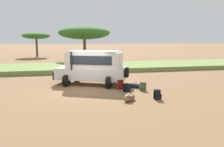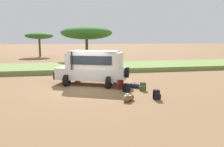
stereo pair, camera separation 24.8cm
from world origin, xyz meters
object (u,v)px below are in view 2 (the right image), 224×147
backpack_beside_front_wheel (120,85)px  duffel_bag_soft_canvas (135,86)px  duffel_bag_low_black_case (129,98)px  backpack_cluster_center (157,95)px  backpack_near_rear_wheel (143,87)px  backpack_outermost (126,88)px  safari_vehicle (93,67)px  acacia_tree_centre_back (39,36)px  acacia_tree_right_mid (87,33)px

backpack_beside_front_wheel → duffel_bag_soft_canvas: backpack_beside_front_wheel is taller
duffel_bag_low_black_case → backpack_beside_front_wheel: bearing=85.5°
backpack_cluster_center → backpack_near_rear_wheel: (-0.04, 2.16, -0.01)m
backpack_outermost → duffel_bag_low_black_case: (-0.43, -2.06, -0.09)m
safari_vehicle → backpack_beside_front_wheel: (1.58, -1.88, -1.00)m
acacia_tree_centre_back → acacia_tree_right_mid: acacia_tree_right_mid is taller
safari_vehicle → backpack_beside_front_wheel: size_ratio=8.87×
backpack_beside_front_wheel → backpack_outermost: 0.81m
backpack_near_rear_wheel → acacia_tree_right_mid: bearing=95.9°
backpack_cluster_center → acacia_tree_right_mid: size_ratio=0.07×
backpack_near_rear_wheel → acacia_tree_right_mid: (-1.99, 19.22, 3.95)m
duffel_bag_soft_canvas → acacia_tree_right_mid: acacia_tree_right_mid is taller
backpack_near_rear_wheel → duffel_bag_soft_canvas: backpack_near_rear_wheel is taller
backpack_near_rear_wheel → duffel_bag_low_black_case: backpack_near_rear_wheel is taller
backpack_beside_front_wheel → duffel_bag_low_black_case: 2.85m
backpack_beside_front_wheel → acacia_tree_right_mid: bearing=92.1°
backpack_cluster_center → duffel_bag_soft_canvas: (-0.29, 2.98, -0.11)m
safari_vehicle → acacia_tree_centre_back: acacia_tree_centre_back is taller
backpack_cluster_center → backpack_outermost: (-1.15, 2.04, -0.01)m
backpack_outermost → backpack_cluster_center: bearing=-60.6°
backpack_cluster_center → duffel_bag_low_black_case: (-1.58, -0.02, -0.09)m
acacia_tree_centre_back → backpack_beside_front_wheel: bearing=-73.8°
acacia_tree_centre_back → acacia_tree_right_mid: (8.03, -11.45, 0.27)m
acacia_tree_centre_back → backpack_near_rear_wheel: bearing=-71.9°
safari_vehicle → backpack_near_rear_wheel: safari_vehicle is taller
duffel_bag_soft_canvas → acacia_tree_right_mid: size_ratio=0.10×
backpack_cluster_center → acacia_tree_right_mid: (-2.03, 21.38, 3.95)m
backpack_cluster_center → duffel_bag_soft_canvas: 2.99m
backpack_beside_front_wheel → safari_vehicle: bearing=130.2°
backpack_beside_front_wheel → duffel_bag_soft_canvas: 1.09m
backpack_cluster_center → acacia_tree_centre_back: 34.53m
acacia_tree_right_mid → duffel_bag_soft_canvas: bearing=-84.6°
safari_vehicle → backpack_outermost: size_ratio=10.52×
backpack_cluster_center → backpack_near_rear_wheel: bearing=91.1°
backpack_beside_front_wheel → backpack_outermost: (0.21, -0.78, -0.05)m
backpack_outermost → acacia_tree_centre_back: size_ratio=0.10×
backpack_cluster_center → backpack_outermost: 2.34m
backpack_near_rear_wheel → acacia_tree_right_mid: 19.72m
safari_vehicle → backpack_outermost: 3.37m
duffel_bag_soft_canvas → acacia_tree_right_mid: 18.93m
duffel_bag_low_black_case → acacia_tree_centre_back: acacia_tree_centre_back is taller
duffel_bag_low_black_case → backpack_cluster_center: bearing=0.6°
backpack_cluster_center → duffel_bag_soft_canvas: bearing=95.5°
backpack_near_rear_wheel → duffel_bag_soft_canvas: bearing=106.7°
duffel_bag_low_black_case → duffel_bag_soft_canvas: bearing=66.6°
duffel_bag_low_black_case → acacia_tree_centre_back: size_ratio=0.13×
backpack_outermost → duffel_bag_soft_canvas: (0.86, 0.94, -0.11)m
backpack_near_rear_wheel → acacia_tree_centre_back: 32.48m
acacia_tree_centre_back → acacia_tree_right_mid: 13.99m
acacia_tree_right_mid → backpack_near_rear_wheel: bearing=-84.1°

